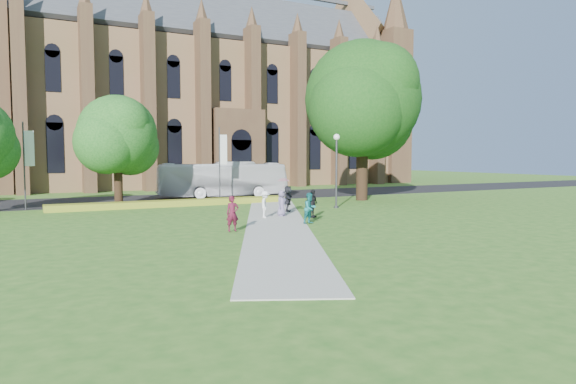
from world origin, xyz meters
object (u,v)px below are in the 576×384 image
streetlamp (336,162)px  tour_coach (223,180)px  large_tree (363,99)px  pedestrian_0 (232,214)px

streetlamp → tour_coach: size_ratio=0.46×
streetlamp → tour_coach: bearing=107.3°
streetlamp → large_tree: large_tree is taller
large_tree → tour_coach: size_ratio=1.16×
streetlamp → pedestrian_0: 13.26m
streetlamp → tour_coach: 13.08m
large_tree → pedestrian_0: large_tree is taller
streetlamp → large_tree: bearing=39.3°
streetlamp → tour_coach: streetlamp is taller
pedestrian_0 → streetlamp: bearing=37.8°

